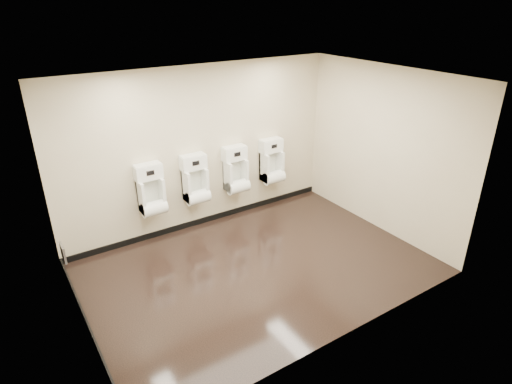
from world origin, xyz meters
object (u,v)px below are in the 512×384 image
access_panel (63,253)px  urinal_1 (196,183)px  urinal_2 (236,173)px  urinal_3 (272,164)px  urinal_0 (151,193)px

access_panel → urinal_1: (2.26, 0.40, 0.38)m
urinal_2 → access_panel: bearing=-172.5°
urinal_1 → urinal_2: 0.80m
urinal_2 → urinal_3: 0.79m
urinal_1 → urinal_3: size_ratio=1.00×
access_panel → urinal_1: 2.33m
urinal_2 → urinal_0: bearing=180.0°
urinal_0 → urinal_1: (0.78, 0.00, 0.00)m
access_panel → urinal_0: (1.48, 0.40, 0.38)m
access_panel → urinal_1: bearing=10.1°
urinal_0 → urinal_2: same height
urinal_1 → urinal_2: (0.80, 0.00, 0.00)m
urinal_1 → urinal_2: same height
access_panel → urinal_0: 1.58m
urinal_0 → urinal_3: same height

